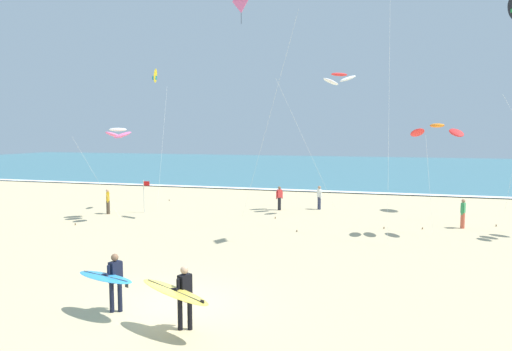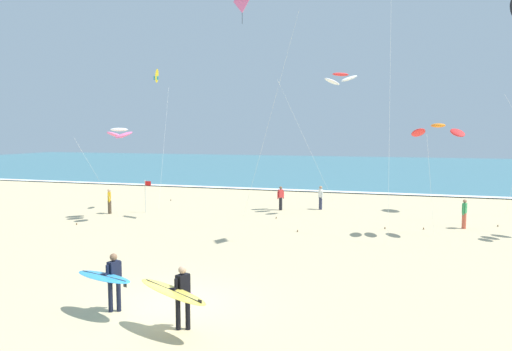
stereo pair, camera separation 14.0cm
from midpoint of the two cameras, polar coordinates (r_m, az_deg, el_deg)
name	(u,v)px [view 1 (the left image)]	position (r m, az deg, el deg)	size (l,w,h in m)	color
ground_plane	(176,306)	(14.45, -10.09, -15.57)	(160.00, 160.00, 0.00)	#CCB789
ocean_water	(349,167)	(69.83, 11.33, 1.04)	(160.00, 60.00, 0.08)	teal
shoreline_foam	(318,191)	(40.46, 7.59, -1.89)	(160.00, 1.08, 0.01)	white
surfer_lead	(110,278)	(13.96, -17.83, -11.97)	(2.12, 1.17, 1.71)	black
surfer_trailing	(180,293)	(12.35, -9.75, -14.08)	(2.32, 1.28, 1.71)	black
kite_delta_golden_near	(155,77)	(31.36, -12.54, 11.82)	(1.35, 4.38, 9.28)	yellow
kite_arc_amber_far	(437,130)	(24.02, 21.30, 5.22)	(2.64, 2.60, 5.58)	red
kite_arc_scarlet_high	(339,79)	(29.67, 10.09, 11.72)	(4.57, 4.14, 8.83)	white
kite_arc_ivory_low	(118,133)	(27.92, -16.83, 5.02)	(2.85, 3.13, 5.41)	pink
kite_diamond_rose_distant	(243,5)	(27.51, -1.83, 20.27)	(4.40, 2.60, 13.35)	pink
bystander_red_top	(279,198)	(30.63, 2.78, -2.79)	(0.38, 0.37, 1.59)	black
bystander_yellow_top	(108,201)	(30.65, -17.96, -3.04)	(0.32, 0.44, 1.59)	#4C3D2D
bystander_green_top	(463,213)	(27.16, 24.07, -4.30)	(0.29, 0.47, 1.59)	#D8593F
bystander_white_top	(319,197)	(31.13, 7.70, -2.70)	(0.34, 0.41, 1.59)	#2D334C
lifeguard_flag	(145,193)	(30.40, -13.74, -2.14)	(0.45, 0.05, 2.10)	silver
beach_ball	(191,297)	(14.67, -8.31, -14.64)	(0.28, 0.28, 0.28)	pink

